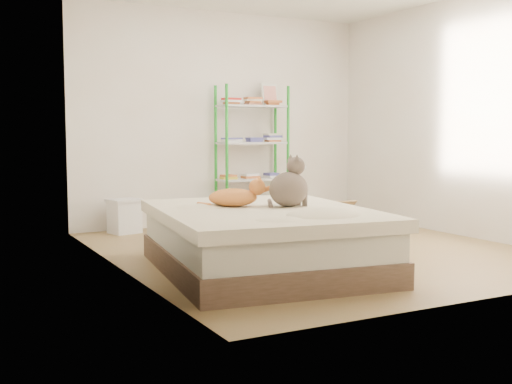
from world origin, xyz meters
TOP-DOWN VIEW (x-y plane):
  - room at (0.00, 0.00)m, footprint 3.81×4.21m
  - bed at (-0.89, -0.61)m, footprint 1.87×2.22m
  - orange_cat at (-1.05, -0.39)m, footprint 0.54×0.41m
  - grey_cat at (-0.64, -0.60)m, footprint 0.39×0.33m
  - shelf_unit at (0.31, 1.88)m, footprint 0.88×0.36m
  - cardboard_box at (0.46, 0.55)m, footprint 0.58×0.57m
  - white_bin at (-1.33, 1.85)m, footprint 0.40×0.37m

SIDE VIEW (x-z plane):
  - cardboard_box at x=0.46m, z-range -0.03..0.40m
  - white_bin at x=-1.33m, z-range 0.00..0.39m
  - bed at x=-0.89m, z-range 0.00..0.52m
  - orange_cat at x=-1.05m, z-range 0.51..0.71m
  - grey_cat at x=-0.64m, z-range 0.51..0.93m
  - shelf_unit at x=0.31m, z-range 0.01..1.75m
  - room at x=0.00m, z-range 0.00..2.61m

